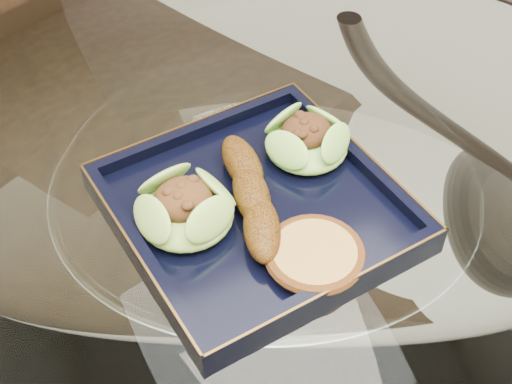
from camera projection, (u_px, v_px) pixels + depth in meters
name	position (u px, v px, depth m)	size (l,w,h in m)	color
dining_table	(263.00, 303.00, 0.87)	(1.13, 1.13, 0.77)	white
dining_chair	(102.00, 145.00, 1.15)	(0.53, 0.53, 0.96)	#311E10
navy_plate	(256.00, 212.00, 0.73)	(0.27, 0.27, 0.02)	black
lettuce_wrap_left	(185.00, 211.00, 0.70)	(0.10, 0.10, 0.03)	olive
lettuce_wrap_right	(307.00, 142.00, 0.77)	(0.09, 0.09, 0.03)	#56A02E
roasted_plantain	(252.00, 194.00, 0.72)	(0.17, 0.04, 0.03)	#66390A
crumb_patty	(314.00, 256.00, 0.67)	(0.08, 0.08, 0.02)	gold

